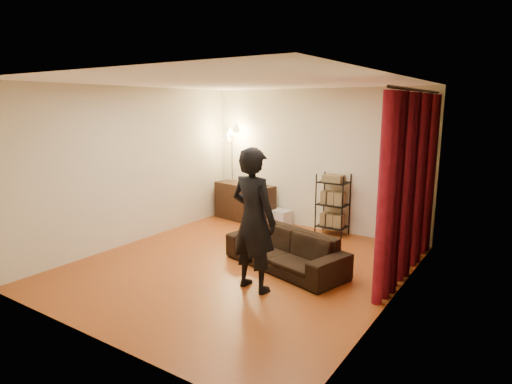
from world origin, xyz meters
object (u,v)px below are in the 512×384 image
Objects in this scene: sofa at (285,250)px; media_cabinet at (245,202)px; person at (253,220)px; storage_boxes at (280,217)px; floor_lamp at (232,173)px; wire_shelf at (333,204)px.

sofa is 2.83m from media_cabinet.
sofa is 1.45× the size of media_cabinet.
sofa is 1.03× the size of person.
media_cabinet reaches higher than storage_boxes.
floor_lamp is at bearing -167.31° from media_cabinet.
media_cabinet is 0.68× the size of floor_lamp.
person is 5.01× the size of storage_boxes.
media_cabinet is at bearing -45.57° from person.
person reaches higher than media_cabinet.
person reaches higher than wire_shelf.
floor_lamp is (-0.30, -0.02, 0.59)m from media_cabinet.
person is at bearing -49.17° from floor_lamp.
floor_lamp reaches higher than person.
person is 0.96× the size of floor_lamp.
person is (0.01, -0.86, 0.66)m from sofa.
wire_shelf is at bearing 10.51° from media_cabinet.
storage_boxes is (0.82, 0.08, -0.23)m from media_cabinet.
person is at bearing -73.42° from sofa.
sofa is 3.13m from floor_lamp.
person is at bearing -44.11° from media_cabinet.
floor_lamp is (-1.12, -0.10, 0.82)m from storage_boxes.
person is at bearing -66.19° from storage_boxes.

